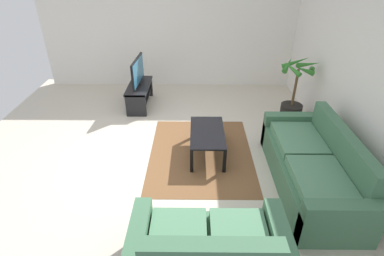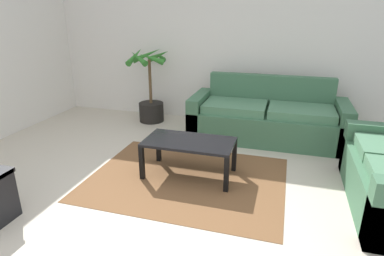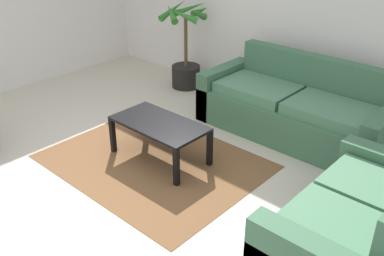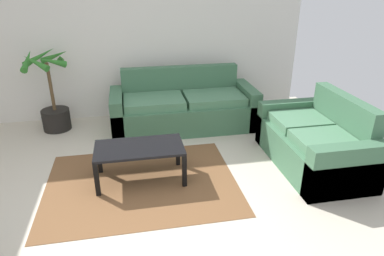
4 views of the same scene
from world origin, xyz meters
The scene contains 10 objects.
ground_plane centered at (0.00, 0.00, 0.00)m, with size 6.60×6.60×0.00m, color beige.
wall_back centered at (0.00, 3.00, 1.35)m, with size 6.00×0.06×2.70m, color silver.
wall_left centered at (-3.00, 0.00, 1.35)m, with size 0.06×6.00×2.70m, color silver.
couch_main centered at (0.85, 2.28, 0.30)m, with size 2.24×0.90×0.90m.
couch_loveseat centered at (2.28, 0.77, 0.30)m, with size 0.90×1.59×0.90m.
tv_stand centered at (-1.76, -0.58, 0.31)m, with size 1.10×0.45×0.48m.
tv centered at (-1.76, -0.58, 0.78)m, with size 0.95×0.10×0.57m.
coffee_table centered at (0.09, 0.83, 0.38)m, with size 1.02×0.55×0.43m.
area_rug centered at (0.09, 0.73, 0.00)m, with size 2.20×1.70×0.01m, color brown.
potted_palm centered at (-1.14, 2.56, 0.47)m, with size 0.70×0.73×1.25m.
Camera 1 is at (4.23, 0.62, 2.93)m, focal length 28.01 mm.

